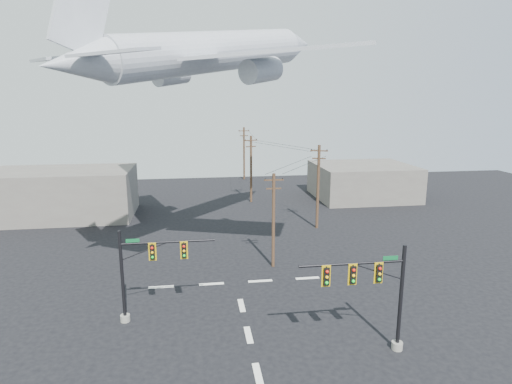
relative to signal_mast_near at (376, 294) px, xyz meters
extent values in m
plane|color=black|center=(-7.06, -1.09, -3.72)|extent=(120.00, 120.00, 0.00)
cube|color=white|center=(-7.06, -1.09, -3.71)|extent=(0.40, 2.00, 0.01)
cube|color=white|center=(-7.06, 2.91, -3.71)|extent=(0.40, 2.00, 0.01)
cube|color=white|center=(-7.06, 6.91, -3.71)|extent=(0.40, 2.00, 0.01)
cube|color=white|center=(-13.06, 10.91, -3.71)|extent=(2.00, 0.40, 0.01)
cube|color=white|center=(-9.06, 10.91, -3.71)|extent=(2.00, 0.40, 0.01)
cube|color=white|center=(-5.06, 10.91, -3.71)|extent=(2.00, 0.40, 0.01)
cube|color=white|center=(-1.06, 10.91, -3.71)|extent=(2.00, 0.40, 0.01)
cylinder|color=gray|center=(1.55, 0.06, -3.49)|extent=(0.66, 0.66, 0.47)
cylinder|color=black|center=(1.55, 0.06, -0.44)|extent=(0.23, 0.23, 6.57)
cylinder|color=black|center=(-1.52, 0.06, 1.91)|extent=(6.16, 0.15, 0.15)
cylinder|color=black|center=(0.01, 0.06, 1.35)|extent=(3.28, 0.08, 0.08)
cube|color=black|center=(0.01, -0.08, 1.32)|extent=(0.32, 0.28, 1.03)
cube|color=#C3990B|center=(0.01, -0.06, 1.32)|extent=(0.52, 0.04, 1.27)
sphere|color=red|center=(0.01, -0.24, 1.65)|extent=(0.19, 0.19, 0.19)
sphere|color=#E8A40C|center=(0.01, -0.24, 1.32)|extent=(0.19, 0.19, 0.19)
sphere|color=#0CC523|center=(0.01, -0.24, 0.99)|extent=(0.19, 0.19, 0.19)
cube|color=black|center=(-1.52, -0.08, 1.32)|extent=(0.32, 0.28, 1.03)
cube|color=#C3990B|center=(-1.52, -0.06, 1.32)|extent=(0.52, 0.04, 1.27)
sphere|color=red|center=(-1.52, -0.24, 1.65)|extent=(0.19, 0.19, 0.19)
sphere|color=#E8A40C|center=(-1.52, -0.24, 1.32)|extent=(0.19, 0.19, 0.19)
sphere|color=#0CC523|center=(-1.52, -0.24, 0.99)|extent=(0.19, 0.19, 0.19)
cube|color=black|center=(-3.06, -0.08, 1.32)|extent=(0.32, 0.28, 1.03)
cube|color=#C3990B|center=(-3.06, -0.06, 1.32)|extent=(0.52, 0.04, 1.27)
sphere|color=red|center=(-3.06, -0.24, 1.65)|extent=(0.19, 0.19, 0.19)
sphere|color=#E8A40C|center=(-3.06, -0.24, 1.32)|extent=(0.19, 0.19, 0.19)
sphere|color=#0CC523|center=(-3.06, -0.24, 0.99)|extent=(0.19, 0.19, 0.19)
cube|color=#0C5528|center=(0.71, 0.00, 2.15)|extent=(0.89, 0.04, 0.24)
cylinder|color=gray|center=(-15.07, 5.80, -3.49)|extent=(0.64, 0.64, 0.46)
cylinder|color=black|center=(-15.07, 5.80, -0.53)|extent=(0.22, 0.22, 6.38)
cylinder|color=black|center=(-12.00, 5.80, 1.75)|extent=(6.13, 0.15, 0.15)
cylinder|color=black|center=(-13.54, 5.80, 1.20)|extent=(3.25, 0.07, 0.07)
cube|color=black|center=(-13.02, 5.67, 1.17)|extent=(0.31, 0.27, 1.00)
cube|color=#C3990B|center=(-13.02, 5.68, 1.17)|extent=(0.50, 0.04, 1.23)
sphere|color=red|center=(-13.02, 5.51, 1.49)|extent=(0.18, 0.18, 0.18)
sphere|color=#E8A40C|center=(-13.02, 5.51, 1.17)|extent=(0.18, 0.18, 0.18)
sphere|color=#0CC523|center=(-13.02, 5.51, 0.85)|extent=(0.18, 0.18, 0.18)
cube|color=black|center=(-10.98, 5.67, 1.17)|extent=(0.31, 0.27, 1.00)
cube|color=#C3990B|center=(-10.98, 5.68, 1.17)|extent=(0.50, 0.04, 1.23)
sphere|color=red|center=(-10.98, 5.51, 1.49)|extent=(0.18, 0.18, 0.18)
sphere|color=#E8A40C|center=(-10.98, 5.51, 1.17)|extent=(0.18, 0.18, 0.18)
sphere|color=#0CC523|center=(-10.98, 5.51, 0.85)|extent=(0.18, 0.18, 0.18)
cube|color=#0C5528|center=(-14.25, 5.75, 1.98)|extent=(0.87, 0.04, 0.24)
cylinder|color=#4D2F21|center=(-3.44, 13.84, 0.50)|extent=(0.28, 0.28, 8.45)
cube|color=#4D2F21|center=(-3.44, 13.84, 4.16)|extent=(1.69, 0.15, 0.11)
cube|color=#4D2F21|center=(-3.44, 13.84, 3.41)|extent=(1.32, 0.14, 0.11)
cylinder|color=black|center=(-4.19, 13.86, 4.26)|extent=(0.09, 0.09, 0.11)
cylinder|color=black|center=(-3.44, 13.84, 4.26)|extent=(0.09, 0.09, 0.11)
cylinder|color=black|center=(-2.69, 13.83, 4.26)|extent=(0.09, 0.09, 0.11)
cylinder|color=#4D2F21|center=(3.72, 24.62, 1.10)|extent=(0.32, 0.32, 9.63)
cube|color=#4D2F21|center=(3.72, 24.62, 5.26)|extent=(1.88, 0.77, 0.13)
cube|color=#4D2F21|center=(3.72, 24.62, 4.40)|extent=(1.47, 0.63, 0.13)
cylinder|color=black|center=(2.91, 24.90, 5.37)|extent=(0.11, 0.11, 0.13)
cylinder|color=black|center=(3.72, 24.62, 5.37)|extent=(0.11, 0.11, 0.13)
cylinder|color=black|center=(4.54, 24.33, 5.37)|extent=(0.11, 0.11, 0.13)
cylinder|color=#4D2F21|center=(-2.14, 38.34, 1.07)|extent=(0.33, 0.33, 9.58)
cube|color=#4D2F21|center=(-2.14, 38.34, 5.20)|extent=(1.90, 0.76, 0.13)
cube|color=#4D2F21|center=(-2.14, 38.34, 4.33)|extent=(1.48, 0.62, 0.13)
cylinder|color=black|center=(-2.96, 38.06, 5.31)|extent=(0.11, 0.11, 0.13)
cylinder|color=black|center=(-2.14, 38.34, 5.31)|extent=(0.11, 0.11, 0.13)
cylinder|color=black|center=(-1.31, 38.63, 5.31)|extent=(0.11, 0.11, 0.13)
cylinder|color=#4D2F21|center=(-1.05, 56.18, 1.08)|extent=(0.33, 0.33, 9.61)
cube|color=#4D2F21|center=(-1.05, 56.18, 5.22)|extent=(1.99, 0.34, 0.13)
cube|color=#4D2F21|center=(-1.05, 56.18, 4.34)|extent=(1.55, 0.29, 0.13)
cylinder|color=black|center=(-1.93, 56.09, 5.34)|extent=(0.11, 0.11, 0.13)
cylinder|color=black|center=(-1.05, 56.18, 5.34)|extent=(0.11, 0.11, 0.13)
cylinder|color=black|center=(-0.17, 56.27, 5.34)|extent=(0.11, 0.11, 0.13)
cylinder|color=black|center=(-0.67, 19.23, 4.66)|extent=(7.08, 10.79, 0.03)
cylinder|color=black|center=(-0.07, 31.48, 5.18)|extent=(5.89, 13.74, 0.03)
cylinder|color=black|center=(-2.47, 47.26, 5.16)|extent=(1.10, 17.84, 0.03)
cylinder|color=black|center=(0.95, 19.23, 4.66)|extent=(7.31, 10.79, 0.03)
cylinder|color=black|center=(1.66, 31.48, 5.18)|extent=(5.88, 13.74, 0.03)
cylinder|color=black|center=(-0.72, 47.26, 5.16)|extent=(1.13, 17.84, 0.03)
cylinder|color=silver|center=(-8.14, 16.22, 14.82)|extent=(17.57, 17.01, 6.06)
cone|color=silver|center=(1.00, 24.97, 16.52)|extent=(5.94, 5.88, 3.90)
cone|color=silver|center=(-17.29, 7.48, 13.13)|extent=(5.67, 5.61, 3.57)
cube|color=silver|center=(-14.28, 20.61, 14.32)|extent=(8.73, 14.25, 0.88)
cube|color=silver|center=(-4.03, 9.90, 14.32)|extent=(14.24, 9.23, 0.88)
cylinder|color=silver|center=(-11.98, 19.72, 13.10)|extent=(3.84, 3.79, 2.29)
cylinder|color=silver|center=(-4.82, 12.23, 13.10)|extent=(3.84, 3.79, 2.29)
cube|color=silver|center=(-16.76, 7.99, 16.36)|extent=(3.58, 3.44, 5.93)
cube|color=silver|center=(-19.20, 10.23, 13.61)|extent=(4.49, 5.64, 0.49)
cube|color=silver|center=(-14.62, 5.44, 13.61)|extent=(5.61, 4.64, 0.49)
cube|color=#67645B|center=(-27.06, 33.91, -0.72)|extent=(18.00, 10.00, 6.00)
cube|color=#67645B|center=(14.94, 38.91, -1.22)|extent=(14.00, 12.00, 5.00)
camera|label=1|loc=(-10.12, -21.49, 10.98)|focal=30.00mm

